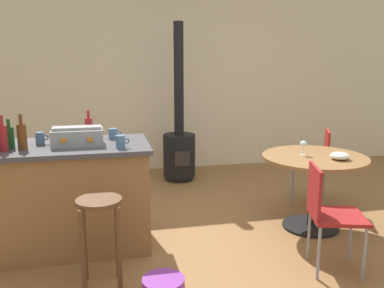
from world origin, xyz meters
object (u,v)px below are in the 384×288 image
(dining_table, at_px, (314,173))
(cup_0, at_px, (113,134))
(serving_bowl, at_px, (340,156))
(bottle_5, at_px, (9,137))
(wood_stove, at_px, (179,144))
(folding_chair_near, at_px, (329,210))
(wine_glass, at_px, (303,145))
(cup_2, at_px, (5,140))
(bottle_3, at_px, (89,128))
(wooden_stool, at_px, (100,224))
(bottle_1, at_px, (3,137))
(folding_chair_far, at_px, (315,160))
(cup_1, at_px, (121,142))
(bottle_0, at_px, (22,136))
(toolbox, at_px, (77,136))
(cup_3, at_px, (40,138))
(kitchen_island, at_px, (66,196))

(dining_table, xyz_separation_m, cup_0, (-1.90, 0.27, 0.42))
(cup_0, bearing_deg, serving_bowl, -12.30)
(bottle_5, bearing_deg, wood_stove, 46.27)
(folding_chair_near, xyz_separation_m, serving_bowl, (0.45, 0.61, 0.27))
(wine_glass, height_order, serving_bowl, wine_glass)
(dining_table, bearing_deg, cup_0, 171.90)
(cup_2, height_order, serving_bowl, cup_2)
(wood_stove, height_order, bottle_3, wood_stove)
(dining_table, relative_size, bottle_3, 3.83)
(wooden_stool, distance_m, bottle_1, 1.09)
(dining_table, distance_m, wood_stove, 2.14)
(bottle_3, bearing_deg, bottle_1, -148.68)
(folding_chair_far, bearing_deg, cup_1, -160.40)
(bottle_0, relative_size, cup_1, 2.55)
(dining_table, bearing_deg, folding_chair_far, 60.15)
(folding_chair_near, bearing_deg, cup_0, 146.63)
(toolbox, distance_m, bottle_5, 0.54)
(wine_glass, bearing_deg, cup_3, 177.57)
(folding_chair_far, xyz_separation_m, cup_2, (-3.19, -0.44, 0.46))
(bottle_1, relative_size, cup_0, 2.45)
(cup_0, height_order, serving_bowl, cup_0)
(folding_chair_far, xyz_separation_m, bottle_5, (-3.12, -0.59, 0.51))
(bottle_1, distance_m, cup_2, 0.29)
(dining_table, distance_m, cup_3, 2.56)
(serving_bowl, bearing_deg, dining_table, 131.56)
(bottle_5, bearing_deg, wooden_stool, -45.23)
(bottle_1, distance_m, bottle_3, 0.77)
(kitchen_island, bearing_deg, cup_2, 165.98)
(folding_chair_far, bearing_deg, wood_stove, 136.93)
(cup_1, bearing_deg, cup_2, 159.79)
(wood_stove, bearing_deg, wooden_stool, -112.63)
(bottle_0, height_order, serving_bowl, bottle_0)
(kitchen_island, xyz_separation_m, toolbox, (0.13, -0.04, 0.54))
(wooden_stool, height_order, toolbox, toolbox)
(folding_chair_near, bearing_deg, bottle_1, 163.73)
(cup_1, bearing_deg, serving_bowl, -0.93)
(bottle_0, relative_size, cup_2, 2.31)
(wooden_stool, bearing_deg, cup_3, 120.44)
(wooden_stool, relative_size, dining_table, 0.67)
(cup_1, bearing_deg, wooden_stool, -110.59)
(wood_stove, bearing_deg, cup_3, -131.55)
(dining_table, relative_size, wood_stove, 0.47)
(toolbox, height_order, bottle_0, bottle_0)
(cup_0, distance_m, wine_glass, 1.82)
(cup_2, bearing_deg, bottle_0, -52.62)
(kitchen_island, relative_size, cup_2, 11.62)
(dining_table, height_order, folding_chair_far, folding_chair_far)
(cup_1, bearing_deg, wood_stove, 66.88)
(bottle_3, xyz_separation_m, wine_glass, (2.02, -0.28, -0.19))
(bottle_3, height_order, cup_2, bottle_3)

